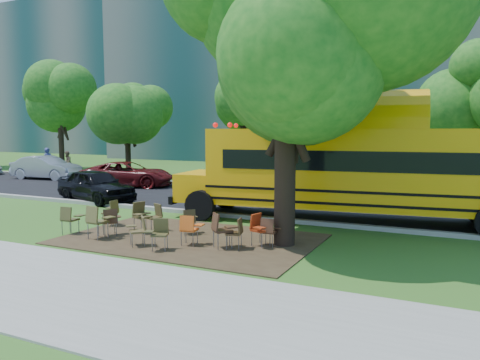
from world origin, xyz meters
The scene contains 33 objects.
ground centered at (0.00, 0.00, 0.00)m, with size 160.00×160.00×0.00m, color #30571B.
sidewalk centered at (0.00, -5.00, 0.02)m, with size 60.00×4.00×0.04m, color gray.
dirt_patch centered at (1.00, -0.50, 0.01)m, with size 7.00×4.50×0.03m, color #382819.
asphalt_road centered at (0.00, 7.00, 0.02)m, with size 80.00×8.00×0.04m, color black.
kerb_near centered at (0.00, 3.00, 0.07)m, with size 80.00×0.25×0.14m, color gray.
kerb_far centered at (0.00, 11.10, 0.07)m, with size 80.00×0.25×0.14m, color gray.
building_main centered at (-8.00, 36.00, 11.00)m, with size 38.00×16.00×22.00m, color #60605C.
building_left centered at (-38.00, 40.00, 10.00)m, with size 26.00×14.00×20.00m, color #60605C.
bg_tree_0 centered at (-12.00, 13.00, 4.57)m, with size 5.20×5.20×7.18m.
bg_tree_1 centered at (-20.00, 15.00, 5.39)m, with size 6.00×6.00×8.40m.
bg_tree_2 centered at (-5.00, 16.00, 4.21)m, with size 4.80×4.80×6.62m.
bg_tree_3 centered at (8.00, 14.00, 5.03)m, with size 5.60×5.60×7.84m.
main_tree centered at (3.65, 0.01, 5.42)m, with size 7.20×7.20×9.03m.
school_bus centered at (5.48, 3.99, 1.80)m, with size 12.96×4.18×3.12m.
chair_0 centered at (-2.51, -1.49, 0.52)m, with size 0.56×0.53×0.84m.
chair_1 centered at (-1.30, -1.67, 0.60)m, with size 0.67×0.57×0.97m.
chair_2 centered at (-1.23, -1.18, 0.51)m, with size 0.56×0.71×0.83m.
chair_3 centered at (0.23, -1.76, 0.50)m, with size 0.70×0.55×0.81m.
chair_4 centered at (1.42, -1.17, 0.52)m, with size 0.57×0.58×0.85m.
chair_5 centered at (0.95, -1.88, 0.51)m, with size 0.56×0.65×0.83m.
chair_6 centered at (2.66, -0.91, 0.50)m, with size 0.57×0.55×0.81m.
chair_7 centered at (2.32, -1.09, 0.59)m, with size 0.82×0.65×0.95m.
chair_8 centered at (-2.19, -0.03, 0.53)m, with size 0.53×0.56×0.85m.
chair_9 centered at (-0.52, -0.05, 0.52)m, with size 0.69×0.54×0.85m.
chair_10 centered at (-0.81, -0.33, 0.57)m, with size 0.56×0.72×0.92m.
chair_11 centered at (0.71, -0.04, 0.48)m, with size 0.53×0.67×0.78m.
chair_12 centered at (3.09, -0.42, 0.54)m, with size 0.53×0.68×0.88m.
chair_13 centered at (3.37, -0.36, 0.49)m, with size 0.51×0.47×0.79m.
black_car centered at (-6.35, 3.80, 0.70)m, with size 1.66×4.12×1.40m, color black.
bg_car_silver centered at (-15.42, 9.35, 0.74)m, with size 1.56×4.47×1.47m, color #99999E.
bg_car_red centered at (-8.41, 8.50, 0.69)m, with size 2.28×4.94×1.37m, color #510D0F.
pedestrian_a centered at (-17.62, 11.50, 0.93)m, with size 0.68×0.45×1.86m, color navy.
pedestrian_b centered at (-17.86, 13.42, 0.78)m, with size 0.75×0.59×1.55m, color brown.
Camera 1 is at (7.85, -11.56, 3.08)m, focal length 35.00 mm.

